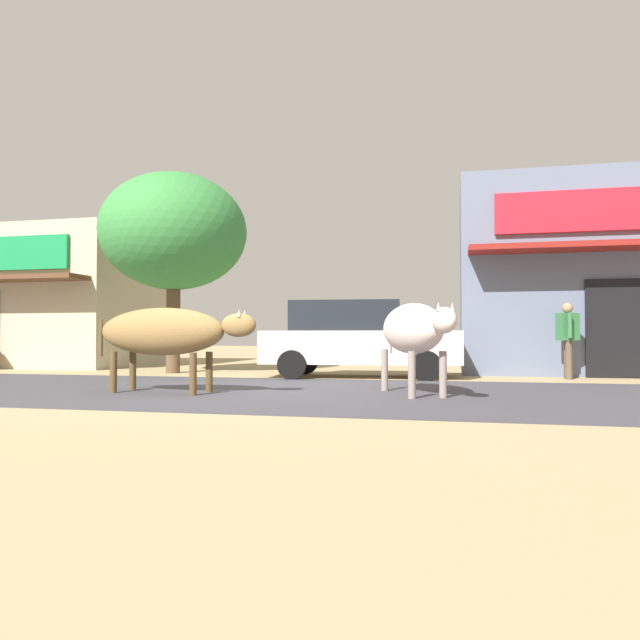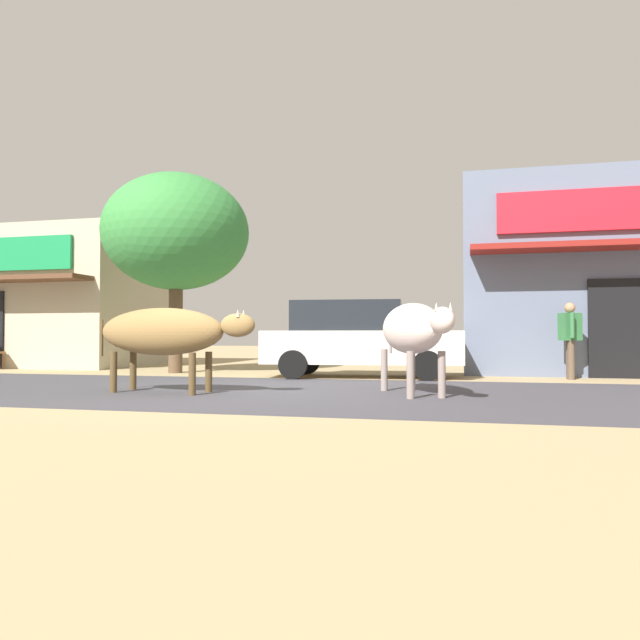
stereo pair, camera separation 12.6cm
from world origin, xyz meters
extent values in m
plane|color=tan|center=(0.00, 0.00, 0.00)|extent=(80.00, 80.00, 0.00)
cube|color=#424148|center=(0.00, 0.00, 0.00)|extent=(72.00, 5.67, 0.00)
cube|color=#B9AC91|center=(-9.44, 6.67, 1.98)|extent=(8.06, 4.34, 3.97)
cube|color=slate|center=(7.37, 6.67, 2.29)|extent=(7.21, 4.34, 4.59)
cube|color=red|center=(7.37, 4.44, 3.58)|extent=(5.77, 0.10, 0.90)
cube|color=black|center=(6.88, 4.47, 1.05)|extent=(1.10, 0.06, 2.10)
cylinder|color=brown|center=(-3.01, 4.01, 1.13)|extent=(0.33, 0.33, 2.27)
ellipsoid|color=#37873D|center=(-3.01, 4.01, 3.41)|extent=(3.51, 3.51, 2.81)
cube|color=silver|center=(1.63, 3.58, 0.65)|extent=(4.31, 1.98, 0.70)
cube|color=#1E2328|center=(1.31, 3.55, 1.32)|extent=(2.42, 1.69, 0.64)
cylinder|color=black|center=(2.92, 4.50, 0.30)|extent=(0.61, 0.23, 0.60)
cylinder|color=black|center=(3.05, 2.87, 0.30)|extent=(0.61, 0.23, 0.60)
cylinder|color=black|center=(0.20, 4.28, 0.30)|extent=(0.61, 0.23, 0.60)
cylinder|color=black|center=(0.34, 2.65, 0.30)|extent=(0.61, 0.23, 0.60)
ellipsoid|color=olive|center=(-0.90, -0.59, 0.96)|extent=(2.21, 0.90, 0.75)
ellipsoid|color=olive|center=(0.43, -0.70, 1.06)|extent=(0.58, 0.32, 0.36)
cone|color=beige|center=(0.49, -0.60, 1.24)|extent=(0.06, 0.06, 0.12)
cone|color=beige|center=(0.47, -0.80, 1.24)|extent=(0.06, 0.06, 0.12)
cylinder|color=brown|center=(-0.18, -0.39, 0.32)|extent=(0.11, 0.11, 0.64)
cylinder|color=brown|center=(-0.22, -0.90, 0.32)|extent=(0.11, 0.11, 0.64)
cylinder|color=brown|center=(-1.58, -0.28, 0.32)|extent=(0.11, 0.11, 0.64)
cylinder|color=brown|center=(-1.62, -0.79, 0.32)|extent=(0.11, 0.11, 0.64)
cylinder|color=brown|center=(-2.02, -0.51, 0.86)|extent=(0.05, 0.05, 0.60)
ellipsoid|color=beige|center=(2.97, 0.03, 1.01)|extent=(1.42, 2.03, 0.78)
ellipsoid|color=beige|center=(3.48, -1.08, 1.10)|extent=(0.49, 0.63, 0.36)
cone|color=beige|center=(3.59, -1.08, 1.28)|extent=(0.06, 0.06, 0.12)
cone|color=beige|center=(3.41, -1.16, 1.28)|extent=(0.06, 0.06, 0.12)
cylinder|color=gray|center=(3.45, -0.45, 0.34)|extent=(0.11, 0.11, 0.68)
cylinder|color=gray|center=(3.02, -0.64, 0.34)|extent=(0.11, 0.11, 0.68)
cylinder|color=gray|center=(2.93, 0.69, 0.34)|extent=(0.11, 0.11, 0.68)
cylinder|color=gray|center=(2.50, 0.50, 0.34)|extent=(0.11, 0.11, 0.68)
cylinder|color=gray|center=(2.55, 0.95, 0.91)|extent=(0.05, 0.05, 0.62)
cylinder|color=brown|center=(5.89, 4.03, 0.40)|extent=(0.14, 0.14, 0.80)
cylinder|color=brown|center=(5.89, 3.85, 0.40)|extent=(0.14, 0.14, 0.80)
cube|color=#33723F|center=(5.89, 3.94, 1.08)|extent=(0.47, 0.42, 0.57)
sphere|color=tan|center=(5.89, 3.94, 1.47)|extent=(0.22, 0.22, 0.22)
cylinder|color=#33723F|center=(5.89, 4.20, 1.11)|extent=(0.09, 0.09, 0.51)
cylinder|color=#33723F|center=(5.89, 3.68, 1.11)|extent=(0.09, 0.09, 0.51)
cylinder|color=brown|center=(-8.22, 4.36, 0.21)|extent=(0.04, 0.04, 0.43)
camera|label=1|loc=(3.64, -9.25, 0.90)|focal=33.64mm
camera|label=2|loc=(3.76, -9.22, 0.90)|focal=33.64mm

